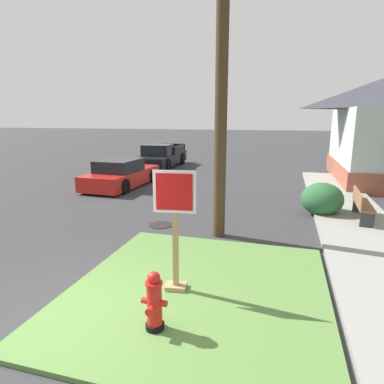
{
  "coord_description": "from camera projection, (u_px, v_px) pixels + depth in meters",
  "views": [
    {
      "loc": [
        3.26,
        -3.8,
        3.07
      ],
      "look_at": [
        0.99,
        4.21,
        1.18
      ],
      "focal_mm": 30.82,
      "sensor_mm": 36.0,
      "label": 1
    }
  ],
  "objects": [
    {
      "name": "ground_plane",
      "position": [
        57.0,
        320.0,
        5.11
      ],
      "size": [
        160.0,
        160.0,
        0.0
      ],
      "primitive_type": "plane",
      "color": "#333335"
    },
    {
      "name": "grass_corner_patch",
      "position": [
        199.0,
        290.0,
        5.92
      ],
      "size": [
        4.49,
        4.86,
        0.08
      ],
      "primitive_type": "cube",
      "color": "#567F3D",
      "rests_on": "ground"
    },
    {
      "name": "sidewalk_strip",
      "position": [
        357.0,
        226.0,
        9.31
      ],
      "size": [
        2.2,
        18.34,
        0.12
      ],
      "primitive_type": "cube",
      "color": "gray",
      "rests_on": "ground"
    },
    {
      "name": "fire_hydrant",
      "position": [
        154.0,
        302.0,
        4.69
      ],
      "size": [
        0.38,
        0.34,
        0.89
      ],
      "color": "black",
      "rests_on": "grass_corner_patch"
    },
    {
      "name": "stop_sign",
      "position": [
        175.0,
        233.0,
        5.65
      ],
      "size": [
        0.72,
        0.32,
        2.15
      ],
      "color": "#A3845B",
      "rests_on": "grass_corner_patch"
    },
    {
      "name": "manhole_cover",
      "position": [
        161.0,
        225.0,
        9.6
      ],
      "size": [
        0.7,
        0.7,
        0.02
      ],
      "primitive_type": "cylinder",
      "color": "black",
      "rests_on": "ground"
    },
    {
      "name": "parked_sedan_red",
      "position": [
        121.0,
        175.0,
        14.88
      ],
      "size": [
        2.04,
        4.36,
        1.25
      ],
      "color": "red",
      "rests_on": "ground"
    },
    {
      "name": "pickup_truck_black",
      "position": [
        161.0,
        158.0,
        20.58
      ],
      "size": [
        2.19,
        5.56,
        1.48
      ],
      "color": "black",
      "rests_on": "ground"
    },
    {
      "name": "street_bench",
      "position": [
        361.0,
        203.0,
        9.71
      ],
      "size": [
        0.5,
        1.76,
        0.85
      ],
      "color": "brown",
      "rests_on": "sidewalk_strip"
    },
    {
      "name": "utility_pole",
      "position": [
        222.0,
        38.0,
        7.69
      ],
      "size": [
        1.4,
        0.31,
        9.46
      ],
      "color": "#42301E",
      "rests_on": "ground"
    },
    {
      "name": "shrub_by_curb",
      "position": [
        322.0,
        199.0,
        10.48
      ],
      "size": [
        1.3,
        1.3,
        1.06
      ],
      "primitive_type": "ellipsoid",
      "color": "#295D32",
      "rests_on": "ground"
    }
  ]
}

